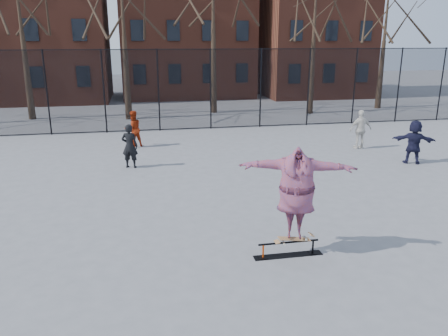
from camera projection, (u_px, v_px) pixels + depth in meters
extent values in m
plane|color=slate|center=(250.00, 240.00, 10.02)|extent=(100.00, 100.00, 0.00)
cube|color=black|center=(288.00, 255.00, 9.32)|extent=(1.50, 0.23, 0.01)
cylinder|color=#E1480D|center=(263.00, 251.00, 9.18)|extent=(0.04, 0.04, 0.31)
cylinder|color=black|center=(313.00, 247.00, 9.38)|extent=(0.04, 0.04, 0.31)
cylinder|color=black|center=(289.00, 242.00, 9.24)|extent=(1.32, 0.04, 0.04)
imported|color=#563C98|center=(297.00, 194.00, 8.95)|extent=(2.49, 1.30, 1.95)
imported|color=black|center=(130.00, 146.00, 15.49)|extent=(0.66, 0.52, 1.58)
imported|color=#99270D|center=(133.00, 129.00, 18.49)|extent=(0.93, 0.86, 1.55)
imported|color=silver|center=(361.00, 129.00, 18.20)|extent=(0.96, 0.41, 1.63)
imported|color=#191933|center=(414.00, 142.00, 16.01)|extent=(1.56, 1.12, 1.63)
cylinder|color=black|center=(47.00, 93.00, 20.50)|extent=(0.07, 0.07, 4.00)
cylinder|color=black|center=(104.00, 92.00, 20.97)|extent=(0.07, 0.07, 4.00)
cylinder|color=black|center=(158.00, 91.00, 21.44)|extent=(0.07, 0.07, 4.00)
cylinder|color=black|center=(211.00, 89.00, 21.91)|extent=(0.07, 0.07, 4.00)
cylinder|color=black|center=(261.00, 88.00, 22.38)|extent=(0.07, 0.07, 4.00)
cylinder|color=black|center=(309.00, 87.00, 22.85)|extent=(0.07, 0.07, 4.00)
cylinder|color=black|center=(355.00, 86.00, 23.32)|extent=(0.07, 0.07, 4.00)
cylinder|color=black|center=(399.00, 85.00, 23.79)|extent=(0.07, 0.07, 4.00)
cylinder|color=black|center=(441.00, 85.00, 24.26)|extent=(0.07, 0.07, 4.00)
cube|color=black|center=(187.00, 90.00, 21.69)|extent=(34.00, 0.01, 4.00)
cylinder|color=black|center=(186.00, 49.00, 21.14)|extent=(34.00, 0.04, 0.04)
cone|color=black|center=(27.00, 78.00, 24.59)|extent=(0.40, 0.40, 4.62)
cone|color=black|center=(126.00, 79.00, 24.36)|extent=(0.40, 0.40, 4.62)
cone|color=black|center=(219.00, 75.00, 26.58)|extent=(0.40, 0.40, 4.62)
cone|color=black|center=(312.00, 76.00, 26.34)|extent=(0.40, 0.40, 4.62)
cone|color=black|center=(384.00, 73.00, 28.56)|extent=(0.40, 0.40, 4.62)
cube|color=brown|center=(40.00, 16.00, 31.17)|extent=(9.00, 7.00, 12.00)
cube|color=brown|center=(187.00, 10.00, 32.92)|extent=(10.00, 7.00, 13.00)
cube|color=brown|center=(311.00, 25.00, 35.01)|extent=(8.00, 7.00, 11.00)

